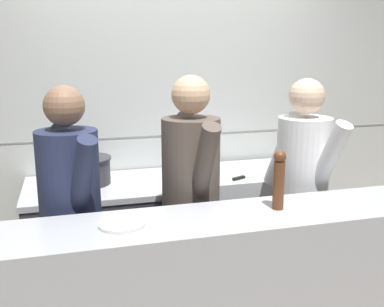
# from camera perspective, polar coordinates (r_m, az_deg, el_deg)

# --- Properties ---
(wall_back_tiled) EXTENTS (8.00, 0.06, 2.60)m
(wall_back_tiled) POSITION_cam_1_polar(r_m,az_deg,el_deg) (3.68, -2.67, 4.74)
(wall_back_tiled) COLOR silver
(wall_back_tiled) RESTS_ON ground_plane
(oven_range) EXTENTS (1.13, 0.71, 0.89)m
(oven_range) POSITION_cam_1_polar(r_m,az_deg,el_deg) (3.44, -10.67, -10.92)
(oven_range) COLOR #38383D
(oven_range) RESTS_ON ground_plane
(prep_counter) EXTENTS (0.96, 0.65, 0.91)m
(prep_counter) POSITION_cam_1_polar(r_m,az_deg,el_deg) (3.68, 6.73, -9.06)
(prep_counter) COLOR #B7BABF
(prep_counter) RESTS_ON ground_plane
(stock_pot) EXTENTS (0.36, 0.36, 0.19)m
(stock_pot) POSITION_cam_1_polar(r_m,az_deg,el_deg) (3.31, -13.23, -2.03)
(stock_pot) COLOR #2D2D33
(stock_pot) RESTS_ON oven_range
(mixing_bowl_steel) EXTENTS (0.25, 0.25, 0.08)m
(mixing_bowl_steel) POSITION_cam_1_polar(r_m,az_deg,el_deg) (3.57, 10.03, -1.44)
(mixing_bowl_steel) COLOR #B7BABF
(mixing_bowl_steel) RESTS_ON prep_counter
(chefs_knife) EXTENTS (0.38, 0.19, 0.02)m
(chefs_knife) POSITION_cam_1_polar(r_m,az_deg,el_deg) (3.37, 7.29, -2.84)
(chefs_knife) COLOR #B7BABF
(chefs_knife) RESTS_ON prep_counter
(plated_dish_main) EXTENTS (0.22, 0.22, 0.02)m
(plated_dish_main) POSITION_cam_1_polar(r_m,az_deg,el_deg) (2.16, -8.91, -8.82)
(plated_dish_main) COLOR white
(plated_dish_main) RESTS_ON pass_counter
(pepper_mill) EXTENTS (0.06, 0.06, 0.31)m
(pepper_mill) POSITION_cam_1_polar(r_m,az_deg,el_deg) (2.35, 10.98, -3.16)
(pepper_mill) COLOR brown
(pepper_mill) RESTS_ON pass_counter
(chef_head_cook) EXTENTS (0.43, 0.71, 1.65)m
(chef_head_cook) POSITION_cam_1_polar(r_m,az_deg,el_deg) (2.62, -15.09, -7.80)
(chef_head_cook) COLOR black
(chef_head_cook) RESTS_ON ground_plane
(chef_sous) EXTENTS (0.37, 0.74, 1.69)m
(chef_sous) POSITION_cam_1_polar(r_m,az_deg,el_deg) (2.71, -0.15, -6.08)
(chef_sous) COLOR black
(chef_sous) RESTS_ON ground_plane
(chef_line) EXTENTS (0.41, 0.73, 1.66)m
(chef_line) POSITION_cam_1_polar(r_m,az_deg,el_deg) (2.99, 13.70, -4.97)
(chef_line) COLOR black
(chef_line) RESTS_ON ground_plane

